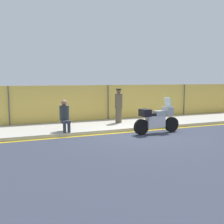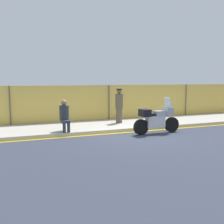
# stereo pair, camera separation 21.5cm
# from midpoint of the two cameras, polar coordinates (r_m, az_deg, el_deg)

# --- Properties ---
(ground_plane) EXTENTS (120.00, 120.00, 0.00)m
(ground_plane) POSITION_cam_midpoint_polar(r_m,az_deg,el_deg) (10.95, 6.91, -5.11)
(ground_plane) COLOR #333847
(sidewalk) EXTENTS (37.38, 2.89, 0.15)m
(sidewalk) POSITION_cam_midpoint_polar(r_m,az_deg,el_deg) (13.04, 2.04, -2.78)
(sidewalk) COLOR #ADA89E
(sidewalk) RESTS_ON ground_plane
(curb_paint_stripe) EXTENTS (37.38, 0.18, 0.01)m
(curb_paint_stripe) POSITION_cam_midpoint_polar(r_m,az_deg,el_deg) (11.68, 5.00, -4.31)
(curb_paint_stripe) COLOR gold
(curb_paint_stripe) RESTS_ON ground_plane
(storefront_fence) EXTENTS (35.51, 0.17, 2.01)m
(storefront_fence) POSITION_cam_midpoint_polar(r_m,az_deg,el_deg) (14.33, -0.36, 1.88)
(storefront_fence) COLOR gold
(storefront_fence) RESTS_ON ground_plane
(motorcycle) EXTENTS (2.22, 0.55, 1.53)m
(motorcycle) POSITION_cam_midpoint_polar(r_m,az_deg,el_deg) (11.37, 10.19, -1.53)
(motorcycle) COLOR black
(motorcycle) RESTS_ON ground_plane
(officer_standing) EXTENTS (0.38, 0.38, 1.71)m
(officer_standing) POSITION_cam_midpoint_polar(r_m,az_deg,el_deg) (13.07, 2.03, 1.42)
(officer_standing) COLOR brown
(officer_standing) RESTS_ON sidewalk
(person_seated_on_curb) EXTENTS (0.40, 0.69, 1.32)m
(person_seated_on_curb) POSITION_cam_midpoint_polar(r_m,az_deg,el_deg) (11.14, -9.76, -0.40)
(person_seated_on_curb) COLOR #2D3342
(person_seated_on_curb) RESTS_ON sidewalk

